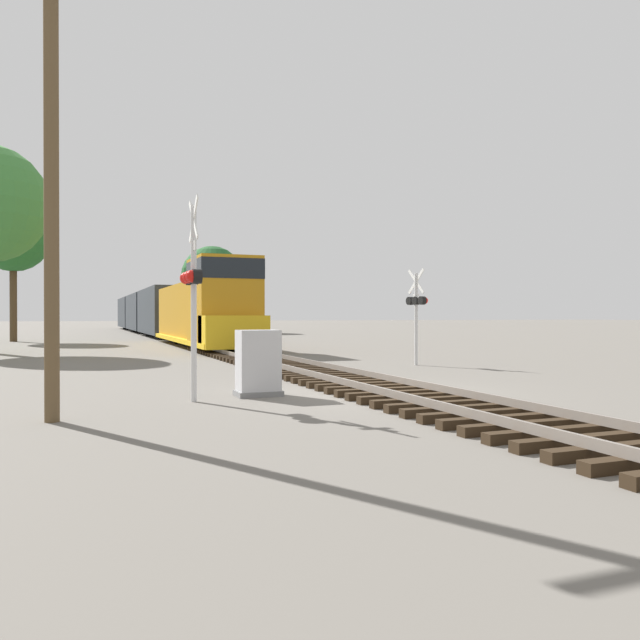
{
  "coord_description": "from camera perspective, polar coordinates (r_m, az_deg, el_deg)",
  "views": [
    {
      "loc": [
        -6.59,
        -12.92,
        1.81
      ],
      "look_at": [
        1.92,
        8.9,
        1.63
      ],
      "focal_mm": 35.0,
      "sensor_mm": 36.0,
      "label": 1
    }
  ],
  "objects": [
    {
      "name": "relay_cabinet",
      "position": [
        14.06,
        -5.67,
        -3.98
      ],
      "size": [
        1.0,
        0.7,
        1.48
      ],
      "color": "slate",
      "rests_on": "ground"
    },
    {
      "name": "tree_mid_background",
      "position": [
        48.11,
        -26.25,
        6.87
      ],
      "size": [
        4.92,
        4.92,
        9.76
      ],
      "color": "#473521",
      "rests_on": "ground"
    },
    {
      "name": "crossing_signal_near",
      "position": [
        13.28,
        -11.6,
        3.31
      ],
      "size": [
        0.33,
        1.0,
        4.27
      ],
      "rotation": [
        0.0,
        0.0,
        -1.56
      ],
      "color": "silver",
      "rests_on": "ground"
    },
    {
      "name": "ground_plane",
      "position": [
        14.62,
        5.71,
        -6.67
      ],
      "size": [
        400.0,
        400.0,
        0.0
      ],
      "primitive_type": "plane",
      "color": "#666059"
    },
    {
      "name": "crossing_signal_far",
      "position": [
        22.81,
        8.84,
        1.35
      ],
      "size": [
        0.43,
        1.01,
        3.5
      ],
      "rotation": [
        0.0,
        0.0,
        1.7
      ],
      "color": "silver",
      "rests_on": "ground"
    },
    {
      "name": "tree_deep_background",
      "position": [
        66.79,
        -9.82,
        3.88
      ],
      "size": [
        6.55,
        6.55,
        9.12
      ],
      "color": "brown",
      "rests_on": "ground"
    },
    {
      "name": "freight_train",
      "position": [
        58.85,
        -14.87,
        0.67
      ],
      "size": [
        2.97,
        64.05,
        4.57
      ],
      "color": "#B77A14",
      "rests_on": "ground"
    },
    {
      "name": "utility_pole",
      "position": [
        11.73,
        -23.35,
        12.39
      ],
      "size": [
        1.8,
        0.25,
        8.14
      ],
      "color": "brown",
      "rests_on": "ground"
    },
    {
      "name": "rail_track_bed",
      "position": [
        14.6,
        5.71,
        -6.15
      ],
      "size": [
        2.6,
        160.0,
        0.31
      ],
      "color": "black",
      "rests_on": "ground"
    }
  ]
}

